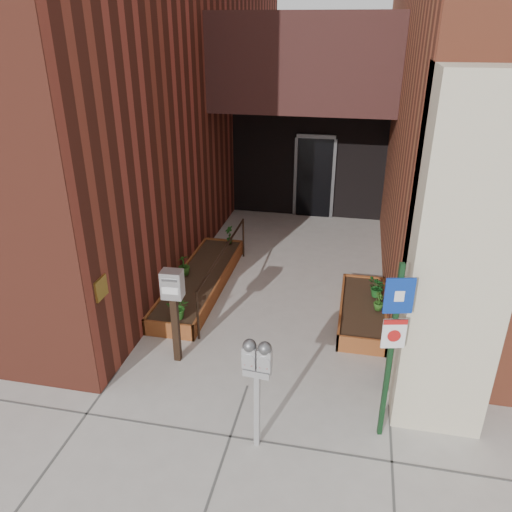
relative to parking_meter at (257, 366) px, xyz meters
The scene contains 15 objects.
ground 1.62m from the parking_meter, 108.90° to the left, with size 80.00×80.00×0.00m, color #9E9991.
architecture 8.81m from the parking_meter, 93.88° to the left, with size 20.00×14.60×10.00m.
planter_left 4.33m from the parking_meter, 117.01° to the left, with size 0.90×3.60×0.30m.
planter_right 3.63m from the parking_meter, 69.00° to the left, with size 0.80×2.20×0.30m.
handrail 3.97m from the parking_meter, 110.86° to the left, with size 0.04×3.34×0.90m.
parking_meter is the anchor object (origin of this frame).
sign_post 1.61m from the parking_meter, 17.43° to the left, with size 0.33×0.11×2.43m.
payment_dropbox 2.12m from the parking_meter, 137.18° to the left, with size 0.32×0.25×1.55m.
shrub_left_a 2.86m from the parking_meter, 129.59° to the left, with size 0.37×0.37×0.41m, color #205919.
shrub_left_b 3.84m from the parking_meter, 125.77° to the left, with size 0.18×0.18×0.33m, color #295A19.
shrub_left_c 4.34m from the parking_meter, 120.97° to the left, with size 0.23×0.23×0.41m, color #265117.
shrub_left_d 5.65m from the parking_meter, 107.92° to the left, with size 0.21×0.21×0.40m, color #1A5117.
shrub_right_a 3.51m from the parking_meter, 64.19° to the left, with size 0.18×0.18×0.32m, color #245017.
shrub_right_b 4.02m from the parking_meter, 67.76° to the left, with size 0.16×0.16×0.30m, color #17531B.
shrub_right_c 3.89m from the parking_meter, 67.49° to the left, with size 0.33×0.33×0.36m, color #18551C.
Camera 1 is at (1.29, -5.60, 4.78)m, focal length 35.00 mm.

